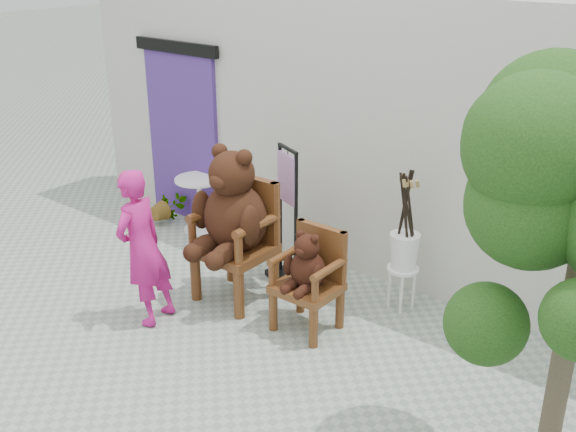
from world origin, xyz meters
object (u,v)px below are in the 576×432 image
Objects in this scene: person at (143,248)px; cafe_table at (200,198)px; tree at (564,173)px; chair_small at (309,271)px; stool_bucket at (404,250)px; display_stand at (288,231)px; chair_big at (234,216)px.

person is 2.20m from cafe_table.
tree is at bearing 85.67° from person.
tree is at bearing -13.25° from chair_small.
stool_bucket is at bearing 123.27° from person.
person is at bearing -87.68° from display_stand.
person is at bearing -175.15° from tree.
cafe_table is 3.01m from stool_bucket.
person is 0.53× the size of tree.
chair_big is at bearing 170.60° from tree.
chair_big reaches higher than chair_small.
person is (-0.41, -0.84, -0.16)m from chair_big.
chair_small reaches higher than cafe_table.
chair_big is at bearing 144.72° from person.
cafe_table is at bearing -168.40° from display_stand.
person is 3.90m from tree.
cafe_table is at bearing -157.88° from person.
cafe_table is at bearing 157.67° from chair_small.
display_stand reaches higher than chair_small.
cafe_table is 0.47× the size of display_stand.
chair_big is 1.72m from stool_bucket.
chair_big is 0.95m from person.
tree is at bearing -38.81° from stool_bucket.
cafe_table is 5.29m from tree.
chair_big reaches higher than cafe_table.
person is at bearing -137.55° from stool_bucket.
chair_big is 1.91m from cafe_table.
stool_bucket is at bearing 34.45° from display_stand.
chair_big is 0.74m from display_stand.
stool_bucket is (0.52, 0.87, 0.04)m from chair_small.
cafe_table is at bearing 177.15° from stool_bucket.
chair_big is 3.49m from tree.
display_stand is 1.30m from stool_bucket.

